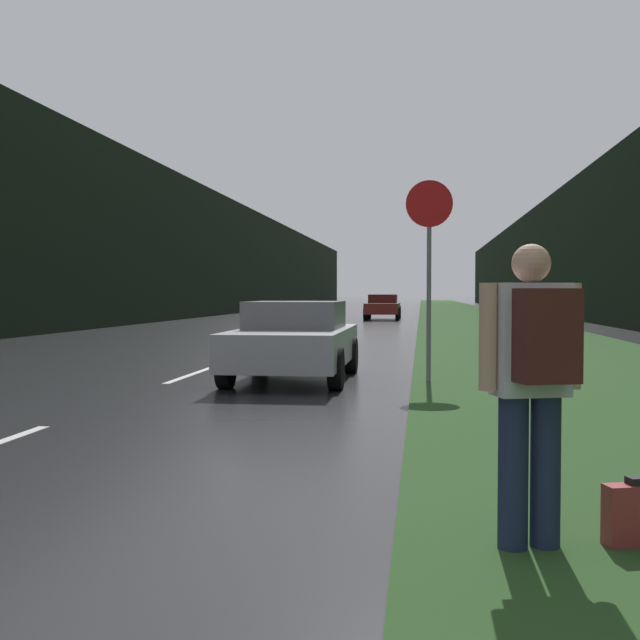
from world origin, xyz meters
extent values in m
cube|color=#26471E|center=(6.77, 40.00, 0.01)|extent=(6.00, 240.00, 0.02)
cube|color=silver|center=(0.00, 13.02, 0.00)|extent=(0.12, 3.00, 0.01)
cube|color=silver|center=(0.00, 20.02, 0.00)|extent=(0.12, 3.00, 0.01)
cube|color=silver|center=(0.00, 27.02, 0.00)|extent=(0.12, 3.00, 0.01)
cube|color=black|center=(-9.77, 50.00, 3.87)|extent=(2.00, 140.00, 7.75)
cube|color=black|center=(12.77, 50.00, 3.73)|extent=(2.00, 140.00, 7.47)
cylinder|color=slate|center=(4.03, 12.17, 1.21)|extent=(0.07, 0.07, 2.42)
cylinder|color=#B71414|center=(4.03, 12.17, 2.79)|extent=(0.73, 0.02, 0.73)
cylinder|color=#1E2847|center=(4.42, 3.98, 0.42)|extent=(0.16, 0.16, 0.85)
cylinder|color=#1E2847|center=(4.59, 4.04, 0.42)|extent=(0.16, 0.16, 0.85)
cube|color=silver|center=(4.50, 4.01, 1.15)|extent=(0.44, 0.32, 0.61)
sphere|color=tan|center=(4.50, 4.01, 1.56)|extent=(0.21, 0.21, 0.21)
cylinder|color=tan|center=(4.27, 3.94, 1.17)|extent=(0.09, 0.09, 0.58)
cylinder|color=tan|center=(4.74, 4.08, 1.17)|extent=(0.09, 0.09, 0.58)
cube|color=#471E19|center=(4.56, 3.82, 1.18)|extent=(0.35, 0.26, 0.49)
cube|color=#9E3333|center=(5.12, 4.13, 0.18)|extent=(0.42, 0.23, 0.35)
cube|color=#9E9EA3|center=(1.89, 12.30, 0.55)|extent=(1.71, 4.05, 0.55)
cube|color=#5E5E61|center=(1.89, 12.50, 1.05)|extent=(1.46, 1.82, 0.44)
cylinder|color=black|center=(2.70, 11.05, 0.31)|extent=(0.20, 0.61, 0.61)
cylinder|color=black|center=(1.07, 11.05, 0.31)|extent=(0.20, 0.61, 0.61)
cylinder|color=black|center=(2.70, 13.55, 0.31)|extent=(0.20, 0.61, 0.61)
cylinder|color=black|center=(1.07, 13.55, 0.31)|extent=(0.20, 0.61, 0.61)
cube|color=maroon|center=(1.89, 42.03, 0.60)|extent=(1.72, 4.66, 0.56)
cube|color=#40120F|center=(1.89, 42.27, 1.11)|extent=(1.46, 2.10, 0.45)
cylinder|color=black|center=(2.70, 40.59, 0.36)|extent=(0.20, 0.72, 0.72)
cylinder|color=black|center=(1.07, 40.59, 0.36)|extent=(0.20, 0.72, 0.72)
cylinder|color=black|center=(2.70, 43.48, 0.36)|extent=(0.20, 0.72, 0.72)
cylinder|color=black|center=(1.07, 43.48, 0.36)|extent=(0.20, 0.72, 0.72)
camera|label=1|loc=(3.92, -0.40, 1.40)|focal=45.00mm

